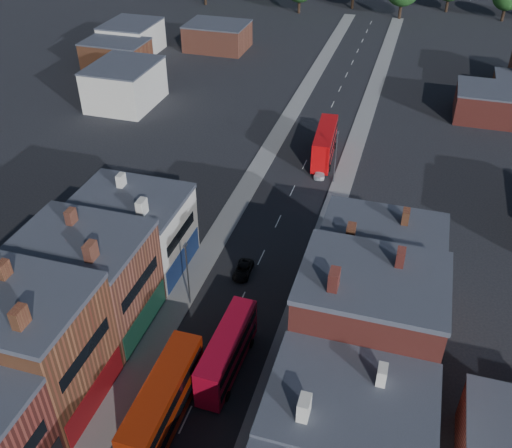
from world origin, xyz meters
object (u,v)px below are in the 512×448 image
Objects in this scene: bus_1 at (227,351)px; bus_2 at (325,143)px; car_3 at (320,172)px; ped_3 at (281,354)px; bus_0 at (164,402)px; car_2 at (243,270)px.

bus_1 is 44.21m from bus_2.
bus_1 is 39.09m from car_3.
bus_0 is at bearing 119.11° from ped_3.
bus_2 is 5.63m from car_3.
bus_2 is (0.70, 44.21, 0.25)m from bus_1.
car_2 is 13.87m from ped_3.
bus_2 reaches higher than car_2.
car_2 is at bearing -105.07° from car_3.
car_3 is at bearing -89.19° from bus_2.
bus_2 reaches higher than ped_3.
car_2 is at bearing 11.91° from ped_3.
ped_3 is at bearing -90.32° from car_3.
bus_0 is 1.02× the size of bus_2.
ped_3 reaches higher than car_3.
bus_0 is 1.13× the size of bus_1.
bus_2 is 2.94× the size of car_2.
car_2 is at bearing 103.55° from bus_1.
bus_0 reaches higher than bus_2.
car_3 is 2.01× the size of ped_3.
bus_1 is 0.90× the size of bus_2.
bus_1 is at bearing 65.67° from bus_0.
ped_3 is at bearing -59.33° from car_2.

